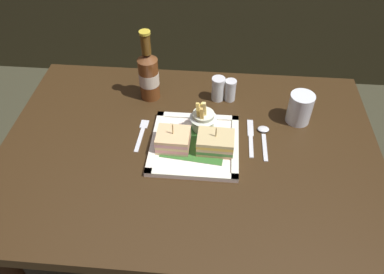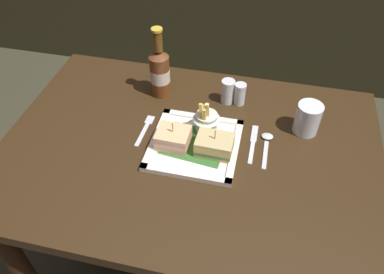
% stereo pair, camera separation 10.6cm
% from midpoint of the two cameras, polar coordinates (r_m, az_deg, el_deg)
% --- Properties ---
extents(ground_plane, '(6.00, 6.00, 0.00)m').
position_cam_midpoint_polar(ground_plane, '(1.72, 1.58, -19.45)').
color(ground_plane, '#373625').
extents(dining_table, '(1.10, 0.77, 0.76)m').
position_cam_midpoint_polar(dining_table, '(1.18, 2.19, -5.70)').
color(dining_table, '#342211').
rests_on(dining_table, ground_plane).
extents(square_plate, '(0.25, 0.25, 0.02)m').
position_cam_midpoint_polar(square_plate, '(1.09, 3.22, -1.34)').
color(square_plate, white).
rests_on(square_plate, dining_table).
extents(sandwich_half_left, '(0.09, 0.08, 0.08)m').
position_cam_midpoint_polar(sandwich_half_left, '(1.06, -0.04, -0.31)').
color(sandwich_half_left, '#D3BD86').
rests_on(sandwich_half_left, square_plate).
extents(sandwich_half_right, '(0.10, 0.08, 0.08)m').
position_cam_midpoint_polar(sandwich_half_right, '(1.05, 6.34, -1.35)').
color(sandwich_half_right, tan).
rests_on(sandwich_half_right, square_plate).
extents(fries_cup, '(0.08, 0.08, 0.11)m').
position_cam_midpoint_polar(fries_cup, '(1.10, 4.96, 2.64)').
color(fries_cup, silver).
rests_on(fries_cup, square_plate).
extents(beer_bottle, '(0.07, 0.07, 0.24)m').
position_cam_midpoint_polar(beer_bottle, '(1.22, -2.44, 9.92)').
color(beer_bottle, brown).
rests_on(beer_bottle, dining_table).
extents(water_glass, '(0.07, 0.07, 0.10)m').
position_cam_midpoint_polar(water_glass, '(1.18, 19.63, 2.29)').
color(water_glass, silver).
rests_on(water_glass, dining_table).
extents(fork, '(0.03, 0.14, 0.00)m').
position_cam_midpoint_polar(fork, '(1.14, -4.50, 1.18)').
color(fork, silver).
rests_on(fork, dining_table).
extents(knife, '(0.02, 0.16, 0.00)m').
position_cam_midpoint_polar(knife, '(1.12, 11.96, -0.90)').
color(knife, silver).
rests_on(knife, dining_table).
extents(spoon, '(0.03, 0.14, 0.01)m').
position_cam_midpoint_polar(spoon, '(1.13, 13.96, -0.79)').
color(spoon, silver).
rests_on(spoon, dining_table).
extents(salt_shaker, '(0.04, 0.04, 0.08)m').
position_cam_midpoint_polar(salt_shaker, '(1.23, 7.91, 6.59)').
color(salt_shaker, silver).
rests_on(salt_shaker, dining_table).
extents(pepper_shaker, '(0.04, 0.04, 0.07)m').
position_cam_midpoint_polar(pepper_shaker, '(1.23, 9.75, 6.19)').
color(pepper_shaker, silver).
rests_on(pepper_shaker, dining_table).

